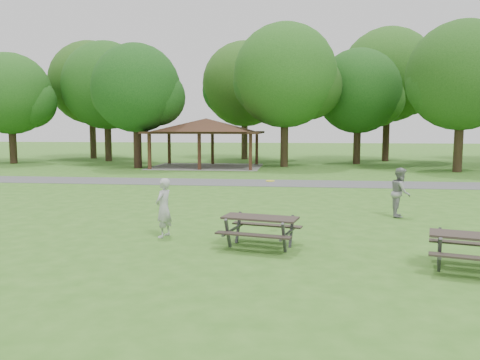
% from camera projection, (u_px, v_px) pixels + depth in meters
% --- Properties ---
extents(ground, '(160.00, 160.00, 0.00)m').
position_uv_depth(ground, '(184.00, 246.00, 12.26)').
color(ground, '#386F1F').
rests_on(ground, ground).
extents(asphalt_path, '(120.00, 3.20, 0.02)m').
position_uv_depth(asphalt_path, '(243.00, 183.00, 26.08)').
color(asphalt_path, '#4F5052').
rests_on(asphalt_path, ground).
extents(pavilion, '(8.60, 7.01, 3.76)m').
position_uv_depth(pavilion, '(206.00, 127.00, 36.06)').
color(pavilion, '#3C2315').
rests_on(pavilion, ground).
extents(tree_row_b, '(7.14, 6.80, 9.28)m').
position_uv_depth(tree_row_b, '(11.00, 96.00, 39.25)').
color(tree_row_b, black).
rests_on(tree_row_b, ground).
extents(tree_row_c, '(8.19, 7.80, 10.67)m').
position_uv_depth(tree_row_c, '(108.00, 88.00, 41.79)').
color(tree_row_c, black).
rests_on(tree_row_c, ground).
extents(tree_row_d, '(6.93, 6.60, 9.27)m').
position_uv_depth(tree_row_d, '(137.00, 91.00, 34.88)').
color(tree_row_d, black).
rests_on(tree_row_d, ground).
extents(tree_row_e, '(8.40, 8.00, 11.02)m').
position_uv_depth(tree_row_e, '(286.00, 79.00, 35.94)').
color(tree_row_e, '#2E2114').
rests_on(tree_row_e, ground).
extents(tree_row_f, '(7.35, 7.00, 9.55)m').
position_uv_depth(tree_row_f, '(359.00, 94.00, 38.80)').
color(tree_row_f, black).
rests_on(tree_row_f, ground).
extents(tree_row_g, '(7.77, 7.40, 10.25)m').
position_uv_depth(tree_row_g, '(463.00, 79.00, 31.63)').
color(tree_row_g, black).
rests_on(tree_row_g, ground).
extents(tree_deep_a, '(8.40, 8.00, 11.38)m').
position_uv_depth(tree_deep_a, '(92.00, 85.00, 45.52)').
color(tree_deep_a, '#312216').
rests_on(tree_deep_a, ground).
extents(tree_deep_b, '(8.40, 8.00, 11.13)m').
position_uv_depth(tree_deep_b, '(246.00, 87.00, 44.29)').
color(tree_deep_b, '#302315').
rests_on(tree_deep_b, ground).
extents(tree_deep_c, '(8.82, 8.40, 11.90)m').
position_uv_depth(tree_deep_c, '(389.00, 78.00, 41.72)').
color(tree_deep_c, '#311D15').
rests_on(tree_deep_c, ground).
extents(picnic_table_middle, '(2.20, 1.91, 0.83)m').
position_uv_depth(picnic_table_middle, '(260.00, 224.00, 12.04)').
color(picnic_table_middle, '#2E2621').
rests_on(picnic_table_middle, ground).
extents(picnic_table_far, '(2.27, 2.01, 0.84)m').
position_uv_depth(picnic_table_far, '(478.00, 244.00, 9.98)').
color(picnic_table_far, '#2E2521').
rests_on(picnic_table_far, ground).
extents(frisbee_in_flight, '(0.29, 0.29, 0.02)m').
position_uv_depth(frisbee_in_flight, '(270.00, 181.00, 14.27)').
color(frisbee_in_flight, yellow).
rests_on(frisbee_in_flight, ground).
extents(frisbee_thrower, '(0.56, 0.70, 1.68)m').
position_uv_depth(frisbee_thrower, '(164.00, 208.00, 13.15)').
color(frisbee_thrower, '#AFAFB1').
rests_on(frisbee_thrower, ground).
extents(frisbee_catcher, '(0.80, 0.94, 1.71)m').
position_uv_depth(frisbee_catcher, '(400.00, 192.00, 16.14)').
color(frisbee_catcher, gray).
rests_on(frisbee_catcher, ground).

